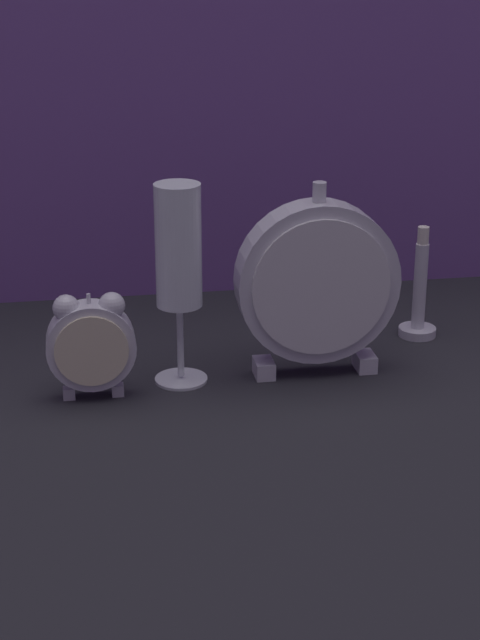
{
  "coord_description": "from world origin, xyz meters",
  "views": [
    {
      "loc": [
        -0.17,
        -0.97,
        0.46
      ],
      "look_at": [
        0.0,
        0.08,
        0.05
      ],
      "focal_mm": 60.0,
      "sensor_mm": 36.0,
      "label": 1
    }
  ],
  "objects": [
    {
      "name": "champagne_flute",
      "position": [
        -0.07,
        0.05,
        0.13
      ],
      "size": [
        0.06,
        0.06,
        0.21
      ],
      "color": "silver",
      "rests_on": "ground_plane"
    },
    {
      "name": "brass_candlestick",
      "position": [
        0.22,
        0.13,
        0.04
      ],
      "size": [
        0.04,
        0.04,
        0.13
      ],
      "color": "silver",
      "rests_on": "ground_plane"
    },
    {
      "name": "alarm_clock_twin_bell",
      "position": [
        -0.16,
        0.02,
        0.06
      ],
      "size": [
        0.09,
        0.03,
        0.11
      ],
      "color": "silver",
      "rests_on": "ground_plane"
    },
    {
      "name": "mantel_clock_silver",
      "position": [
        0.07,
        0.04,
        0.1
      ],
      "size": [
        0.17,
        0.04,
        0.21
      ],
      "color": "silver",
      "rests_on": "ground_plane"
    },
    {
      "name": "ground_plane",
      "position": [
        0.0,
        0.0,
        0.0
      ],
      "size": [
        4.0,
        4.0,
        0.0
      ],
      "primitive_type": "plane",
      "color": "#232328"
    },
    {
      "name": "fabric_backdrop_drape",
      "position": [
        0.0,
        0.33,
        0.36
      ],
      "size": [
        1.55,
        0.01,
        0.71
      ],
      "primitive_type": "cube",
      "color": "#6B478E",
      "rests_on": "ground_plane"
    }
  ]
}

